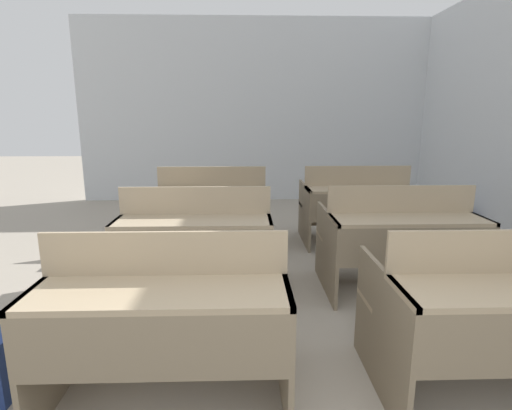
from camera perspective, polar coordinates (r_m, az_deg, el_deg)
The scene contains 8 objects.
wall_back at distance 7.12m, azimuth -0.25°, elevation 13.17°, with size 6.06×0.06×3.10m.
bench_front_left at distance 2.19m, azimuth -12.42°, elevation -15.11°, with size 1.23×0.83×0.92m.
bench_front_right at distance 2.51m, azimuth 31.31°, elevation -12.97°, with size 1.23×0.83×0.92m.
bench_second_left at distance 3.37m, azimuth -8.49°, elevation -4.94°, with size 1.23×0.83×0.92m.
bench_second_right at distance 3.59m, azimuth 19.68°, elevation -4.45°, with size 1.23×0.83×0.92m.
bench_third_left at distance 4.64m, azimuth -6.26°, elevation -0.03°, with size 1.23×0.83×0.92m.
bench_third_right at distance 4.83m, azimuth 14.13°, elevation 0.14°, with size 1.23×0.83×0.92m.
wastepaper_bin at distance 6.11m, azimuth 26.74°, elevation -1.41°, with size 0.27×0.27×0.29m.
Camera 1 is at (-0.19, -0.37, 1.47)m, focal length 28.00 mm.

